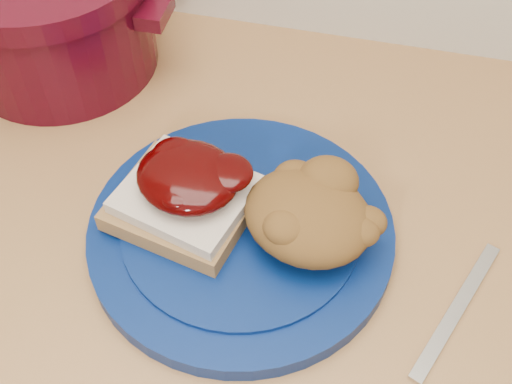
# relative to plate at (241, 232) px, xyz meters

# --- Properties ---
(plate) EXTENTS (0.37, 0.37, 0.02)m
(plate) POSITION_rel_plate_xyz_m (0.00, 0.00, 0.00)
(plate) COLOR #061B55
(plate) RESTS_ON wood_countertop
(sandwich) EXTENTS (0.15, 0.13, 0.06)m
(sandwich) POSITION_rel_plate_xyz_m (-0.05, 0.00, 0.04)
(sandwich) COLOR olive
(sandwich) RESTS_ON plate
(stuffing_mound) EXTENTS (0.15, 0.14, 0.06)m
(stuffing_mound) POSITION_rel_plate_xyz_m (0.06, 0.00, 0.04)
(stuffing_mound) COLOR brown
(stuffing_mound) RESTS_ON plate
(butter_knife) EXTENTS (0.07, 0.16, 0.00)m
(butter_knife) POSITION_rel_plate_xyz_m (0.21, -0.03, -0.01)
(butter_knife) COLOR silver
(butter_knife) RESTS_ON wood_countertop
(dutch_oven) EXTENTS (0.29, 0.25, 0.16)m
(dutch_oven) POSITION_rel_plate_xyz_m (-0.28, 0.21, 0.06)
(dutch_oven) COLOR #3C0611
(dutch_oven) RESTS_ON wood_countertop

